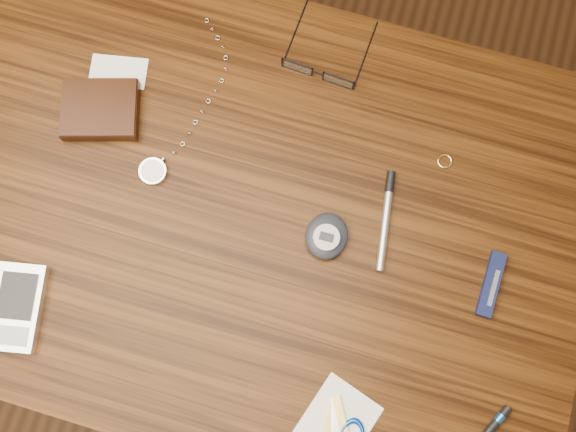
# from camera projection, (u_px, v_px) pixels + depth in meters

# --- Properties ---
(ground) EXTENTS (3.80, 3.80, 0.00)m
(ground) POSITION_uv_depth(u_px,v_px,m) (268.00, 275.00, 1.67)
(ground) COLOR #472814
(ground) RESTS_ON ground
(desk) EXTENTS (1.00, 0.70, 0.75)m
(desk) POSITION_uv_depth(u_px,v_px,m) (256.00, 226.00, 1.03)
(desk) COLOR #381C09
(desk) RESTS_ON ground
(wallet_and_card) EXTENTS (0.13, 0.16, 0.02)m
(wallet_and_card) POSITION_uv_depth(u_px,v_px,m) (101.00, 109.00, 0.95)
(wallet_and_card) COLOR black
(wallet_and_card) RESTS_ON desk
(eyeglasses) EXTENTS (0.12, 0.13, 0.03)m
(eyeglasses) POSITION_uv_depth(u_px,v_px,m) (319.00, 70.00, 0.97)
(eyeglasses) COLOR black
(eyeglasses) RESTS_ON desk
(gold_ring) EXTENTS (0.03, 0.03, 0.00)m
(gold_ring) POSITION_uv_depth(u_px,v_px,m) (445.00, 161.00, 0.95)
(gold_ring) COLOR #F0CF6D
(gold_ring) RESTS_ON desk
(pocket_watch) EXTENTS (0.08, 0.28, 0.01)m
(pocket_watch) POSITION_uv_depth(u_px,v_px,m) (156.00, 166.00, 0.94)
(pocket_watch) COLOR silver
(pocket_watch) RESTS_ON desk
(pda_phone) EXTENTS (0.09, 0.13, 0.02)m
(pda_phone) POSITION_uv_depth(u_px,v_px,m) (17.00, 307.00, 0.90)
(pda_phone) COLOR silver
(pda_phone) RESTS_ON desk
(pedometer) EXTENTS (0.06, 0.07, 0.03)m
(pedometer) POSITION_uv_depth(u_px,v_px,m) (327.00, 236.00, 0.91)
(pedometer) COLOR black
(pedometer) RESTS_ON desk
(notepad_keys) EXTENTS (0.11, 0.12, 0.01)m
(notepad_keys) POSITION_uv_depth(u_px,v_px,m) (345.00, 432.00, 0.87)
(notepad_keys) COLOR white
(notepad_keys) RESTS_ON desk
(pocket_knife) EXTENTS (0.02, 0.10, 0.01)m
(pocket_knife) POSITION_uv_depth(u_px,v_px,m) (491.00, 284.00, 0.91)
(pocket_knife) COLOR #101A3A
(pocket_knife) RESTS_ON desk
(silver_pen) EXTENTS (0.03, 0.15, 0.01)m
(silver_pen) POSITION_uv_depth(u_px,v_px,m) (387.00, 213.00, 0.93)
(silver_pen) COLOR silver
(silver_pen) RESTS_ON desk
(black_blue_pen) EXTENTS (0.05, 0.08, 0.01)m
(black_blue_pen) POSITION_uv_depth(u_px,v_px,m) (490.00, 430.00, 0.86)
(black_blue_pen) COLOR black
(black_blue_pen) RESTS_ON desk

